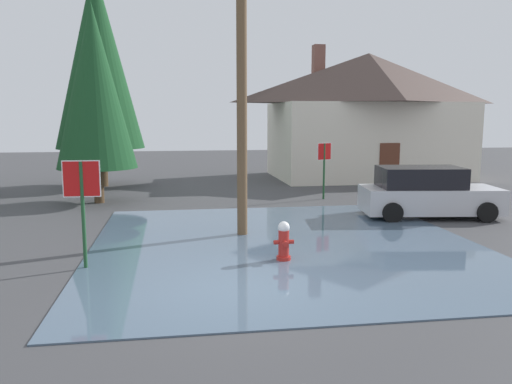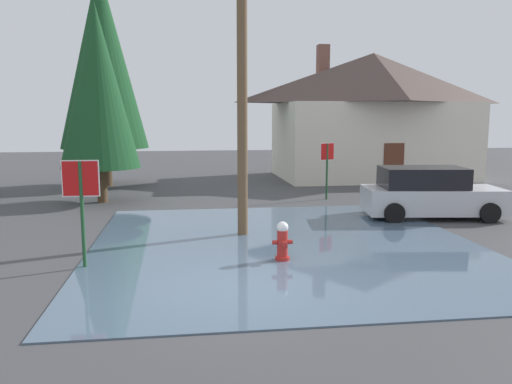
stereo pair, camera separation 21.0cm
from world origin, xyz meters
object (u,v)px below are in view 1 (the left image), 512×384
object	(u,v)px
fire_hydrant	(284,242)
parked_car	(427,193)
pine_tree_short_left	(94,86)
stop_sign_far	(324,159)
house	(367,114)
pine_tree_mid_left	(97,58)
utility_pole	(242,90)
stop_sign_near	(82,192)

from	to	relation	value
fire_hydrant	parked_car	distance (m)	7.18
pine_tree_short_left	stop_sign_far	bearing A→B (deg)	-2.89
stop_sign_far	pine_tree_short_left	bearing A→B (deg)	177.11
house	pine_tree_mid_left	world-z (taller)	pine_tree_mid_left
fire_hydrant	pine_tree_short_left	world-z (taller)	pine_tree_short_left
fire_hydrant	stop_sign_far	distance (m)	9.15
utility_pole	stop_sign_far	xyz separation A→B (m)	(3.98, 5.73, -2.40)
stop_sign_near	house	world-z (taller)	house
pine_tree_mid_left	pine_tree_short_left	bearing A→B (deg)	-83.65
house	pine_tree_mid_left	size ratio (longest dim) A/B	1.05
stop_sign_far	pine_tree_short_left	xyz separation A→B (m)	(-8.72, 0.44, 2.78)
utility_pole	parked_car	bearing A→B (deg)	14.87
utility_pole	stop_sign_near	bearing A→B (deg)	-144.82
stop_sign_far	pine_tree_mid_left	xyz separation A→B (m)	(-9.26, 5.24, 4.30)
house	pine_tree_mid_left	xyz separation A→B (m)	(-13.57, -1.62, 2.49)
house	parked_car	size ratio (longest dim) A/B	2.31
pine_tree_mid_left	pine_tree_short_left	xyz separation A→B (m)	(0.53, -4.80, -1.52)
pine_tree_mid_left	pine_tree_short_left	size ratio (longest dim) A/B	1.35
stop_sign_far	pine_tree_mid_left	distance (m)	11.48
fire_hydrant	parked_car	xyz separation A→B (m)	(5.68, 4.38, 0.33)
stop_sign_far	stop_sign_near	bearing A→B (deg)	-132.76
fire_hydrant	utility_pole	distance (m)	4.49
utility_pole	parked_car	world-z (taller)	utility_pole
parked_car	pine_tree_mid_left	world-z (taller)	pine_tree_mid_left
stop_sign_near	pine_tree_mid_left	distance (m)	14.33
stop_sign_far	parked_car	distance (m)	4.74
fire_hydrant	house	bearing A→B (deg)	63.34
fire_hydrant	stop_sign_far	xyz separation A→B (m)	(3.37, 8.43, 1.13)
stop_sign_near	pine_tree_mid_left	size ratio (longest dim) A/B	0.24
stop_sign_far	fire_hydrant	bearing A→B (deg)	-111.78
stop_sign_near	stop_sign_far	bearing A→B (deg)	47.24
fire_hydrant	pine_tree_short_left	xyz separation A→B (m)	(-5.35, 8.87, 3.92)
house	parked_car	bearing A→B (deg)	-100.36
parked_car	pine_tree_mid_left	xyz separation A→B (m)	(-11.57, 9.29, 5.11)
pine_tree_mid_left	house	bearing A→B (deg)	6.83
stop_sign_far	pine_tree_short_left	distance (m)	9.17
stop_sign_near	pine_tree_mid_left	world-z (taller)	pine_tree_mid_left
stop_sign_far	house	distance (m)	8.30
fire_hydrant	house	world-z (taller)	house
pine_tree_short_left	stop_sign_near	bearing A→B (deg)	-83.68
stop_sign_near	pine_tree_short_left	distance (m)	9.27
house	pine_tree_mid_left	distance (m)	13.89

